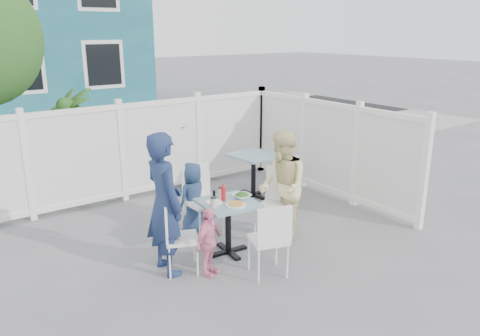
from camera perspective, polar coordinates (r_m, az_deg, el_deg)
ground at (r=6.04m, az=-5.63°, el=-10.46°), size 80.00×80.00×0.00m
near_sidewalk at (r=9.29m, az=-17.73°, el=-1.35°), size 24.00×2.60×0.01m
street at (r=12.75m, az=-23.18°, el=2.82°), size 24.00×5.00×0.01m
far_sidewalk at (r=15.73m, az=-25.89°, el=4.88°), size 24.00×1.60×0.01m
fence_back at (r=7.84m, az=-14.18°, el=1.63°), size 5.86×0.08×1.60m
fence_right at (r=7.99m, az=10.70°, el=2.13°), size 0.08×3.66×1.60m
potted_shrub_a at (r=8.27m, az=-19.91°, el=2.82°), size 1.13×1.13×1.82m
potted_shrub_b at (r=8.97m, az=-7.16°, el=3.61°), size 1.65×1.54×1.49m
main_table at (r=5.84m, az=-1.46°, el=-5.57°), size 0.72×0.72×0.69m
spare_table at (r=7.84m, az=1.66°, el=0.53°), size 0.77×0.77×0.74m
chair_left at (r=5.46m, az=-7.91°, el=-7.80°), size 0.50×0.51×0.85m
chair_right at (r=6.28m, az=4.48°, el=-3.81°), size 0.55×0.56×0.95m
chair_back at (r=6.42m, az=-4.79°, el=-3.25°), size 0.45×0.43×0.97m
chair_near at (r=5.29m, az=3.78°, el=-8.19°), size 0.51×0.50×0.89m
chair_spare at (r=7.17m, az=5.51°, el=-1.56°), size 0.52×0.52×0.88m
man at (r=5.37m, az=-9.18°, el=-4.35°), size 0.41×0.62×1.67m
woman at (r=6.19m, az=5.19°, el=-2.23°), size 0.80×0.89×1.49m
boy at (r=6.49m, az=-5.80°, el=-3.65°), size 0.57×0.46×1.00m
toddler at (r=5.39m, az=-3.86°, el=-9.00°), size 0.52×0.39×0.82m
plate_main at (r=5.65m, az=-0.50°, el=-4.53°), size 0.25×0.25×0.02m
plate_side at (r=5.76m, az=-3.20°, el=-4.17°), size 0.20×0.20×0.01m
salad_bowl at (r=5.89m, az=0.24°, el=-3.46°), size 0.22×0.22×0.05m
coffee_cup_a at (r=5.60m, az=-3.23°, el=-4.23°), size 0.08×0.08×0.12m
coffee_cup_b at (r=5.93m, az=-2.32°, el=-2.99°), size 0.08×0.08×0.12m
ketchup_bottle at (r=5.79m, az=-2.04°, el=-3.12°), size 0.06×0.06×0.18m
salt_shaker at (r=5.89m, az=-3.60°, el=-3.40°), size 0.03×0.03×0.07m
pepper_shaker at (r=5.97m, az=-3.18°, el=-3.08°), size 0.03×0.03×0.07m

